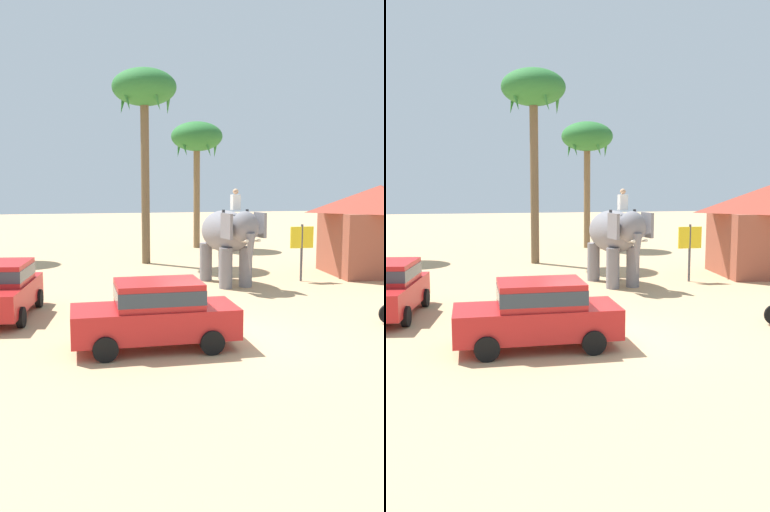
% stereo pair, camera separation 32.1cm
% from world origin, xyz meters
% --- Properties ---
extents(ground_plane, '(120.00, 120.00, 0.00)m').
position_xyz_m(ground_plane, '(0.00, 0.00, 0.00)').
color(ground_plane, tan).
extents(car_sedan_foreground, '(4.11, 1.89, 1.70)m').
position_xyz_m(car_sedan_foreground, '(-1.65, -0.34, 0.93)').
color(car_sedan_foreground, red).
rests_on(car_sedan_foreground, ground).
extents(car_parked_far_side, '(2.28, 4.29, 1.70)m').
position_xyz_m(car_parked_far_side, '(-5.82, 3.77, 0.93)').
color(car_parked_far_side, red).
rests_on(car_parked_far_side, ground).
extents(elephant_with_mahout, '(2.23, 4.00, 3.88)m').
position_xyz_m(elephant_with_mahout, '(2.43, 7.46, 1.99)').
color(elephant_with_mahout, slate).
rests_on(elephant_with_mahout, ground).
extents(palm_tree_behind_elephant, '(3.20, 3.20, 9.68)m').
position_xyz_m(palm_tree_behind_elephant, '(-0.07, 13.96, 8.42)').
color(palm_tree_behind_elephant, brown).
rests_on(palm_tree_behind_elephant, ground).
extents(palm_tree_near_hut, '(3.20, 3.20, 7.85)m').
position_xyz_m(palm_tree_near_hut, '(3.93, 19.98, 6.73)').
color(palm_tree_near_hut, brown).
rests_on(palm_tree_near_hut, ground).
extents(roadside_hut, '(5.26, 4.52, 4.00)m').
position_xyz_m(roadside_hut, '(9.80, 8.62, 2.12)').
color(roadside_hut, '#994C38').
rests_on(roadside_hut, ground).
extents(signboard_yellow, '(1.00, 0.10, 2.40)m').
position_xyz_m(signboard_yellow, '(5.65, 7.56, 1.69)').
color(signboard_yellow, '#4C4C51').
rests_on(signboard_yellow, ground).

